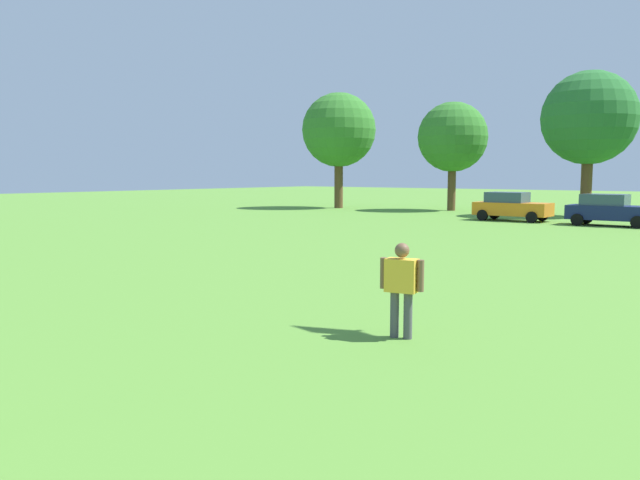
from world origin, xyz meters
TOP-DOWN VIEW (x-y plane):
  - ground_plane at (0.00, 30.00)m, footprint 160.00×160.00m
  - adult_bystander at (2.46, 11.09)m, footprint 0.76×0.39m
  - parked_car_orange_0 at (-6.01, 38.12)m, footprint 4.30×2.02m
  - parked_car_navy_1 at (-0.53, 37.79)m, footprint 4.30×2.02m
  - tree_far_left at (-22.21, 43.12)m, footprint 5.89×5.89m
  - tree_left at (-13.43, 45.46)m, footprint 5.18×5.18m
  - tree_center at (-3.64, 44.83)m, footprint 5.97×5.97m

SIDE VIEW (x-z plane):
  - ground_plane at x=0.00m, z-range 0.00..0.00m
  - parked_car_orange_0 at x=-6.01m, z-range 0.02..1.70m
  - parked_car_navy_1 at x=-0.53m, z-range 0.02..1.70m
  - adult_bystander at x=2.46m, z-range 0.15..1.76m
  - tree_left at x=-13.43m, z-range 1.41..9.48m
  - tree_far_left at x=-22.21m, z-range 1.61..10.79m
  - tree_center at x=-3.64m, z-range 1.63..10.94m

